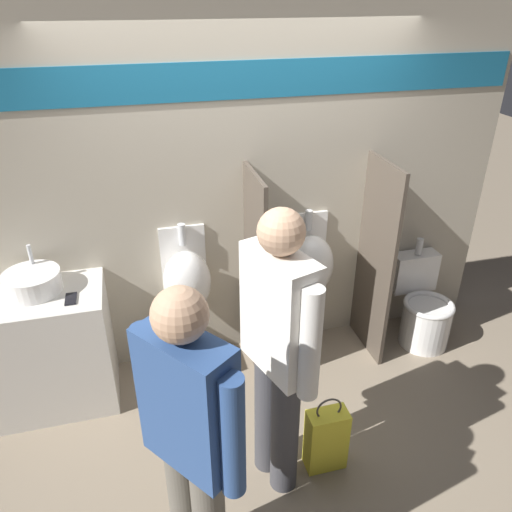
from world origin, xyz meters
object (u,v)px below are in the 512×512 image
object	(u,v)px
shopping_bag	(326,439)
sink_basin	(32,282)
urinal_near_counter	(187,281)
person_with_lanyard	(278,347)
urinal_far	(311,264)
cell_phone	(71,299)
person_in_vest	(191,438)
toilet	(423,310)

from	to	relation	value
shopping_bag	sink_basin	bearing A→B (deg)	146.84
urinal_near_counter	person_with_lanyard	bearing A→B (deg)	-73.45
urinal_near_counter	person_with_lanyard	world-z (taller)	person_with_lanyard
urinal_far	sink_basin	bearing A→B (deg)	-177.71
cell_phone	urinal_far	xyz separation A→B (m)	(1.74, 0.25, -0.13)
cell_phone	person_with_lanyard	size ratio (longest dim) A/B	0.08
cell_phone	person_in_vest	size ratio (longest dim) A/B	0.08
toilet	person_with_lanyard	bearing A→B (deg)	-148.10
sink_basin	person_with_lanyard	size ratio (longest dim) A/B	0.21
person_with_lanyard	shopping_bag	xyz separation A→B (m)	(0.32, -0.02, -0.76)
person_in_vest	person_with_lanyard	bearing A→B (deg)	-86.41
urinal_far	person_with_lanyard	world-z (taller)	person_with_lanyard
sink_basin	urinal_far	xyz separation A→B (m)	(1.98, 0.08, -0.19)
person_in_vest	person_with_lanyard	xyz separation A→B (m)	(0.54, 0.45, 0.04)
cell_phone	person_in_vest	bearing A→B (deg)	-66.81
cell_phone	shopping_bag	world-z (taller)	cell_phone
urinal_near_counter	sink_basin	bearing A→B (deg)	-175.54
urinal_far	toilet	world-z (taller)	urinal_far
cell_phone	person_with_lanyard	xyz separation A→B (m)	(1.12, -0.90, 0.08)
person_in_vest	shopping_bag	bearing A→B (deg)	-99.83
person_in_vest	toilet	bearing A→B (deg)	-92.42
cell_phone	urinal_near_counter	size ratio (longest dim) A/B	0.12
sink_basin	person_in_vest	world-z (taller)	person_in_vest
urinal_near_counter	toilet	size ratio (longest dim) A/B	1.39
urinal_far	cell_phone	bearing A→B (deg)	-171.90
urinal_far	person_with_lanyard	xyz separation A→B (m)	(-0.62, -1.15, 0.21)
urinal_far	person_with_lanyard	distance (m)	1.33
urinal_far	shopping_bag	world-z (taller)	urinal_far
sink_basin	urinal_near_counter	distance (m)	1.03
cell_phone	toilet	world-z (taller)	cell_phone
urinal_far	toilet	bearing A→B (deg)	-9.77
urinal_near_counter	urinal_far	size ratio (longest dim) A/B	1.00
sink_basin	urinal_far	bearing A→B (deg)	2.29
sink_basin	toilet	world-z (taller)	sink_basin
toilet	person_in_vest	bearing A→B (deg)	-145.85
sink_basin	shopping_bag	bearing A→B (deg)	-33.16
person_with_lanyard	cell_phone	bearing A→B (deg)	32.78
sink_basin	cell_phone	bearing A→B (deg)	-35.16
sink_basin	person_with_lanyard	world-z (taller)	person_with_lanyard
urinal_near_counter	cell_phone	bearing A→B (deg)	-162.28
person_with_lanyard	urinal_near_counter	bearing A→B (deg)	-1.66
cell_phone	urinal_far	bearing A→B (deg)	8.10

